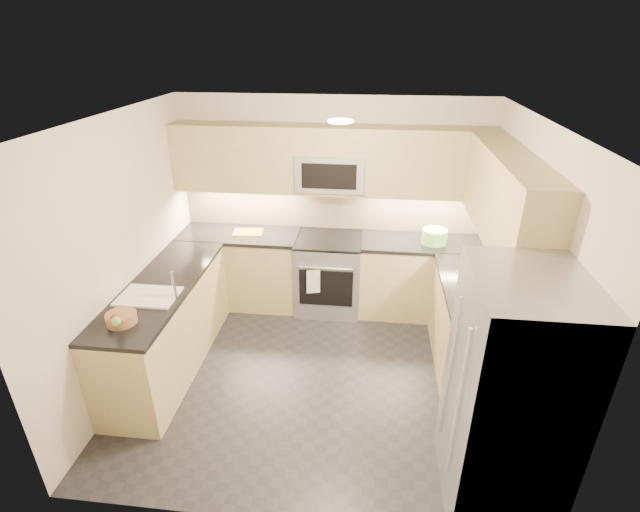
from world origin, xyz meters
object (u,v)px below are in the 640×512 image
Objects in this scene: utensil_bowl at (434,236)px; fruit_basket at (121,318)px; cutting_board at (248,232)px; refrigerator at (509,397)px; microwave at (331,171)px; gas_range at (329,274)px.

utensil_bowl is 3.35m from fruit_basket.
fruit_basket reaches higher than cutting_board.
cutting_board is at bearing 134.54° from refrigerator.
microwave is at bearing 53.40° from fruit_basket.
cutting_board is 2.06m from fruit_basket.
refrigerator is 5.23× the size of cutting_board.
utensil_bowl reaches higher than cutting_board.
microwave reaches higher than gas_range.
fruit_basket is (-2.74, -1.94, -0.04)m from utensil_bowl.
cutting_board is (-2.43, 2.47, 0.05)m from refrigerator.
refrigerator is (1.45, -2.55, -0.80)m from microwave.
refrigerator is at bearing -59.12° from gas_range.
refrigerator is 2.44m from utensil_bowl.
fruit_basket reaches higher than gas_range.
cutting_board is at bearing -175.45° from microwave.
fruit_basket is at bearing -128.32° from gas_range.
gas_range is at bearing 51.68° from fruit_basket.
refrigerator is 3.47m from cutting_board.
fruit_basket is (-1.53, -2.07, -0.72)m from microwave.
microwave is at bearing 4.55° from cutting_board.
utensil_bowl is 1.15× the size of fruit_basket.
gas_range is at bearing 120.88° from refrigerator.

